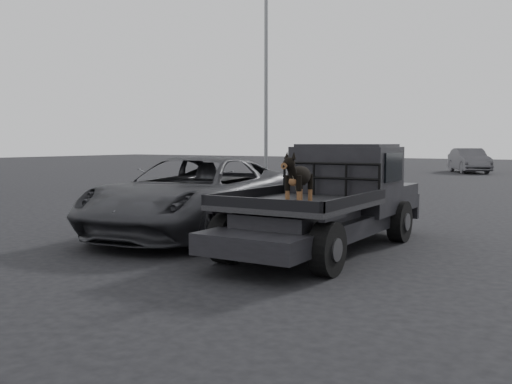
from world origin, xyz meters
The scene contains 8 objects.
ground centered at (0.00, 0.00, 0.00)m, with size 120.00×120.00×0.00m, color black.
flatbed_ute centered at (-0.66, 1.71, 0.46)m, with size 2.00×5.40×0.92m, color black, non-canonical shape.
ute_cab centered at (-0.66, 2.66, 1.36)m, with size 1.72×1.30×0.88m, color black, non-canonical shape.
headache_rack centered at (-0.66, 1.91, 1.20)m, with size 1.80×0.08×0.55m, color black, non-canonical shape.
dog centered at (-0.37, 0.21, 1.29)m, with size 0.32×0.60×0.74m, color black, non-canonical shape.
parked_suv centered at (-3.62, 2.00, 0.77)m, with size 2.57×5.57×1.55m, color #303135.
distant_car_a centered at (-3.72, 29.44, 0.74)m, with size 1.57×4.51×1.49m, color #46464A.
floodlight_near centered at (-10.97, 17.30, 7.31)m, with size 1.08×0.28×13.42m.
Camera 1 is at (3.34, -7.03, 1.82)m, focal length 40.00 mm.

